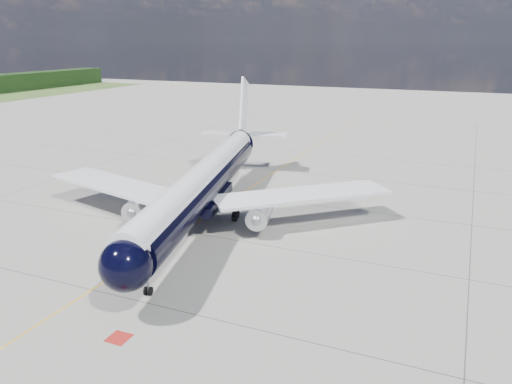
{
  "coord_description": "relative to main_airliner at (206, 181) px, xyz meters",
  "views": [
    {
      "loc": [
        28.45,
        -34.97,
        20.77
      ],
      "look_at": [
        6.77,
        15.23,
        4.0
      ],
      "focal_mm": 35.0,
      "sensor_mm": 36.0,
      "label": 1
    }
  ],
  "objects": [
    {
      "name": "main_airliner",
      "position": [
        0.0,
        0.0,
        0.0
      ],
      "size": [
        42.29,
        52.29,
        15.3
      ],
      "rotation": [
        0.0,
        0.0,
        0.24
      ],
      "color": "black",
      "rests_on": "ground"
    },
    {
      "name": "taxiway_centerline",
      "position": [
        -0.49,
        10.06,
        -4.74
      ],
      "size": [
        0.16,
        160.0,
        0.01
      ],
      "primitive_type": "cube",
      "color": "#E8A50C",
      "rests_on": "ground"
    },
    {
      "name": "red_marking",
      "position": [
        6.31,
        -24.94,
        -4.74
      ],
      "size": [
        1.6,
        1.6,
        0.01
      ],
      "primitive_type": "cube",
      "color": "maroon",
      "rests_on": "ground"
    },
    {
      "name": "ground",
      "position": [
        -0.49,
        15.06,
        -4.75
      ],
      "size": [
        320.0,
        320.0,
        0.0
      ],
      "primitive_type": "plane",
      "color": "gray",
      "rests_on": "ground"
    }
  ]
}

